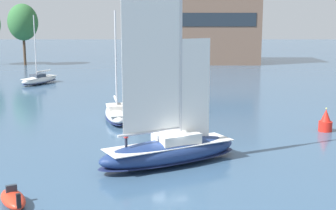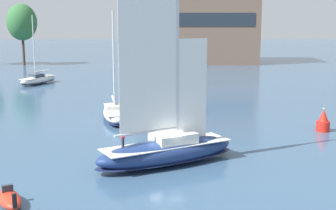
% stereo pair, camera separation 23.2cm
% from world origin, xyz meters
% --- Properties ---
extents(ground_plane, '(400.00, 400.00, 0.00)m').
position_xyz_m(ground_plane, '(0.00, 0.00, 0.00)').
color(ground_plane, '#385675').
extents(waterfront_building, '(29.46, 14.45, 19.58)m').
position_xyz_m(waterfront_building, '(7.07, 79.62, 9.84)').
color(waterfront_building, brown).
rests_on(waterfront_building, ground).
extents(tree_shore_right, '(6.78, 6.78, 13.95)m').
position_xyz_m(tree_shore_right, '(-33.18, 73.89, 9.76)').
color(tree_shore_right, '#4C3828').
rests_on(tree_shore_right, ground).
extents(sailboat_main, '(11.62, 8.48, 15.83)m').
position_xyz_m(sailboat_main, '(0.02, 0.01, 1.23)').
color(sailboat_main, navy).
rests_on(sailboat_main, ground).
extents(sailboat_moored_near_marina, '(5.67, 8.90, 11.89)m').
position_xyz_m(sailboat_moored_near_marina, '(-0.35, 39.00, 0.81)').
color(sailboat_moored_near_marina, navy).
rests_on(sailboat_moored_near_marina, ground).
extents(sailboat_moored_mid_channel, '(3.82, 8.76, 11.65)m').
position_xyz_m(sailboat_moored_mid_channel, '(-5.71, 15.47, 0.79)').
color(sailboat_moored_mid_channel, silver).
rests_on(sailboat_moored_mid_channel, ground).
extents(sailboat_moored_far_slip, '(5.52, 8.40, 11.27)m').
position_xyz_m(sailboat_moored_far_slip, '(-21.54, 43.10, 0.76)').
color(sailboat_moored_far_slip, white).
rests_on(sailboat_moored_far_slip, ground).
extents(motor_tender, '(2.72, 3.42, 1.23)m').
position_xyz_m(motor_tender, '(-9.31, -7.90, 0.40)').
color(motor_tender, red).
rests_on(motor_tender, ground).
extents(channel_buoy, '(1.31, 1.31, 2.34)m').
position_xyz_m(channel_buoy, '(15.22, 10.36, 0.93)').
color(channel_buoy, red).
rests_on(channel_buoy, ground).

